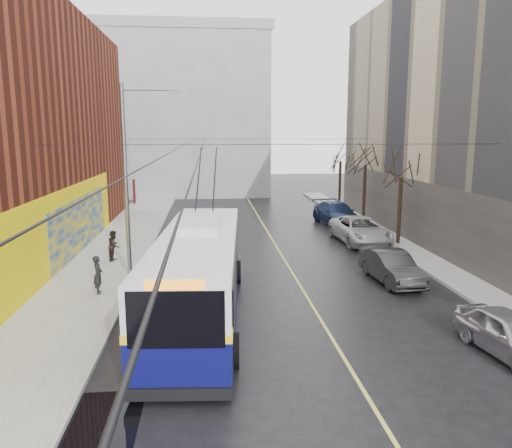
# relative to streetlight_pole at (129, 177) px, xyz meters

# --- Properties ---
(ground) EXTENTS (140.00, 140.00, 0.00)m
(ground) POSITION_rel_streetlight_pole_xyz_m (6.14, -10.00, -4.85)
(ground) COLOR black
(ground) RESTS_ON ground
(sidewalk_left) EXTENTS (4.00, 60.00, 0.15)m
(sidewalk_left) POSITION_rel_streetlight_pole_xyz_m (-1.86, 2.00, -4.77)
(sidewalk_left) COLOR gray
(sidewalk_left) RESTS_ON ground
(sidewalk_right) EXTENTS (2.00, 60.00, 0.15)m
(sidewalk_right) POSITION_rel_streetlight_pole_xyz_m (15.14, 2.00, -4.77)
(sidewalk_right) COLOR gray
(sidewalk_right) RESTS_ON ground
(lane_line) EXTENTS (0.12, 50.00, 0.01)m
(lane_line) POSITION_rel_streetlight_pole_xyz_m (7.64, 4.00, -4.84)
(lane_line) COLOR #BFB74C
(lane_line) RESTS_ON ground
(building_far) EXTENTS (20.50, 12.10, 18.00)m
(building_far) POSITION_rel_streetlight_pole_xyz_m (0.14, 34.99, 4.17)
(building_far) COLOR gray
(building_far) RESTS_ON ground
(streetlight_pole) EXTENTS (2.65, 0.60, 9.00)m
(streetlight_pole) POSITION_rel_streetlight_pole_xyz_m (0.00, 0.00, 0.00)
(streetlight_pole) COLOR slate
(streetlight_pole) RESTS_ON ground
(catenary_wires) EXTENTS (18.00, 60.00, 0.22)m
(catenary_wires) POSITION_rel_streetlight_pole_xyz_m (3.60, 4.77, 1.40)
(catenary_wires) COLOR black
(tree_near) EXTENTS (3.20, 3.20, 6.40)m
(tree_near) POSITION_rel_streetlight_pole_xyz_m (15.14, 6.00, 0.13)
(tree_near) COLOR black
(tree_near) RESTS_ON ground
(tree_mid) EXTENTS (3.20, 3.20, 6.68)m
(tree_mid) POSITION_rel_streetlight_pole_xyz_m (15.14, 13.00, 0.41)
(tree_mid) COLOR black
(tree_mid) RESTS_ON ground
(tree_far) EXTENTS (3.20, 3.20, 6.57)m
(tree_far) POSITION_rel_streetlight_pole_xyz_m (15.14, 20.00, 0.30)
(tree_far) COLOR black
(tree_far) RESTS_ON ground
(puddle) EXTENTS (2.65, 3.19, 0.01)m
(puddle) POSITION_rel_streetlight_pole_xyz_m (0.49, -11.97, -4.84)
(puddle) COLOR black
(puddle) RESTS_ON ground
(pigeons_flying) EXTENTS (4.83, 1.12, 1.39)m
(pigeons_flying) POSITION_rel_streetlight_pole_xyz_m (4.49, 0.46, 2.03)
(pigeons_flying) COLOR slate
(trolleybus) EXTENTS (3.73, 13.12, 6.15)m
(trolleybus) POSITION_rel_streetlight_pole_xyz_m (3.16, -4.96, -3.14)
(trolleybus) COLOR #090A45
(trolleybus) RESTS_ON ground
(parked_car_a) EXTENTS (2.15, 4.25, 1.39)m
(parked_car_a) POSITION_rel_streetlight_pole_xyz_m (12.81, -9.27, -4.15)
(parked_car_a) COLOR #A1A1A5
(parked_car_a) RESTS_ON ground
(parked_car_b) EXTENTS (1.86, 4.48, 1.44)m
(parked_car_b) POSITION_rel_streetlight_pole_xyz_m (11.95, -1.42, -4.13)
(parked_car_b) COLOR #292A2C
(parked_car_b) RESTS_ON ground
(parked_car_c) EXTENTS (2.98, 5.96, 1.62)m
(parked_car_c) POSITION_rel_streetlight_pole_xyz_m (13.03, 6.91, -4.04)
(parked_car_c) COLOR #BBBBBD
(parked_car_c) RESTS_ON ground
(parked_car_d) EXTENTS (3.01, 6.00, 1.67)m
(parked_car_d) POSITION_rel_streetlight_pole_xyz_m (13.14, 13.20, -4.01)
(parked_car_d) COLOR #16254D
(parked_car_d) RESTS_ON ground
(following_car) EXTENTS (2.19, 4.64, 1.53)m
(following_car) POSITION_rel_streetlight_pole_xyz_m (3.90, 8.59, -4.08)
(following_car) COLOR silver
(following_car) RESTS_ON ground
(pedestrian_a) EXTENTS (0.49, 0.65, 1.63)m
(pedestrian_a) POSITION_rel_streetlight_pole_xyz_m (-1.12, -2.27, -3.88)
(pedestrian_a) COLOR black
(pedestrian_a) RESTS_ON sidewalk_left
(pedestrian_b) EXTENTS (0.70, 0.85, 1.62)m
(pedestrian_b) POSITION_rel_streetlight_pole_xyz_m (-1.46, 3.28, -3.89)
(pedestrian_b) COLOR black
(pedestrian_b) RESTS_ON sidewalk_left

